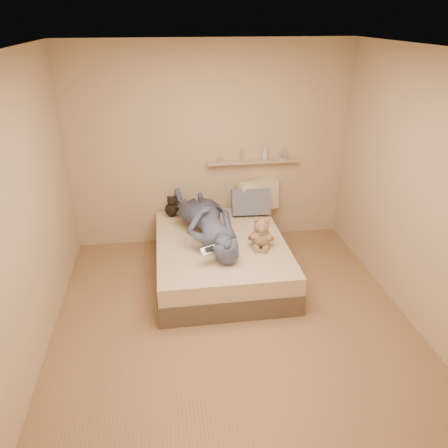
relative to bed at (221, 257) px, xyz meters
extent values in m
plane|color=#91684B|center=(0.00, -0.93, -0.22)|extent=(3.80, 3.80, 0.00)
plane|color=silver|center=(0.00, -0.93, 2.38)|extent=(3.80, 3.80, 0.00)
plane|color=tan|center=(0.00, 0.97, 1.08)|extent=(3.60, 0.00, 3.60)
plane|color=tan|center=(0.00, -2.83, 1.08)|extent=(3.60, 0.00, 3.60)
plane|color=tan|center=(-1.80, -0.93, 1.08)|extent=(0.00, 3.80, 3.80)
plane|color=tan|center=(1.80, -0.93, 1.08)|extent=(0.00, 3.80, 3.80)
cube|color=brown|center=(0.00, 0.00, -0.10)|extent=(1.50, 1.90, 0.25)
cube|color=beige|center=(0.00, 0.00, 0.13)|extent=(1.48, 1.88, 0.20)
cube|color=#BABCC2|center=(-0.19, -0.51, 0.40)|extent=(0.21, 0.16, 0.07)
cube|color=black|center=(-0.18, -0.52, 0.42)|extent=(0.11, 0.08, 0.03)
sphere|color=#A08358|center=(0.43, -0.20, 0.34)|extent=(0.23, 0.23, 0.23)
sphere|color=#A47C5A|center=(0.43, -0.22, 0.49)|extent=(0.17, 0.17, 0.17)
sphere|color=#9E7356|center=(0.37, -0.21, 0.57)|extent=(0.06, 0.06, 0.06)
sphere|color=tan|center=(0.49, -0.23, 0.57)|extent=(0.06, 0.06, 0.06)
sphere|color=#88604B|center=(0.41, -0.29, 0.48)|extent=(0.07, 0.07, 0.07)
cylinder|color=#876548|center=(0.33, -0.21, 0.35)|extent=(0.07, 0.15, 0.13)
cylinder|color=#8F674C|center=(0.53, -0.25, 0.35)|extent=(0.12, 0.16, 0.13)
cylinder|color=#A57558|center=(0.36, -0.28, 0.26)|extent=(0.07, 0.15, 0.07)
cylinder|color=olive|center=(0.47, -0.31, 0.26)|extent=(0.12, 0.16, 0.07)
cylinder|color=beige|center=(0.43, -0.22, 0.42)|extent=(0.14, 0.14, 0.02)
sphere|color=black|center=(-0.53, 0.77, 0.32)|extent=(0.19, 0.19, 0.19)
sphere|color=black|center=(-0.53, 0.76, 0.44)|extent=(0.13, 0.13, 0.13)
sphere|color=black|center=(-0.57, 0.76, 0.49)|extent=(0.05, 0.05, 0.05)
sphere|color=black|center=(-0.49, 0.77, 0.49)|extent=(0.05, 0.05, 0.05)
cube|color=#F1E7BE|center=(0.62, 0.83, 0.43)|extent=(0.58, 0.35, 0.41)
cube|color=slate|center=(0.49, 0.69, 0.40)|extent=(0.51, 0.28, 0.37)
imported|color=#4E5C7A|center=(-0.15, 0.18, 0.43)|extent=(0.91, 1.75, 0.40)
cube|color=tan|center=(0.55, 0.91, 0.88)|extent=(1.20, 0.12, 0.03)
cylinder|color=#A59F8D|center=(0.12, 0.91, 0.92)|extent=(0.07, 0.07, 0.06)
cylinder|color=white|center=(0.40, 0.91, 0.97)|extent=(0.03, 0.03, 0.16)
imported|color=silver|center=(0.71, 0.91, 0.99)|extent=(0.09, 0.09, 0.19)
imported|color=white|center=(0.96, 0.91, 0.97)|extent=(0.10, 0.11, 0.17)
camera|label=1|loc=(-0.60, -4.47, 2.62)|focal=35.00mm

